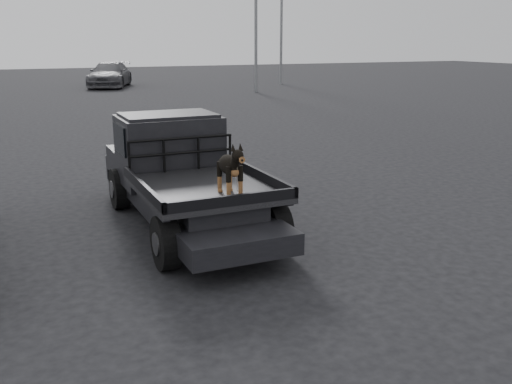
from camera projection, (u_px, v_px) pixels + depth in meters
name	position (u px, v px, depth m)	size (l,w,h in m)	color
ground	(196.00, 278.00, 7.57)	(120.00, 120.00, 0.00)	black
flatbed_ute	(186.00, 200.00, 9.59)	(2.00, 5.40, 0.92)	black
ute_cab	(169.00, 138.00, 10.19)	(1.72, 1.30, 0.88)	black
headache_rack	(181.00, 155.00, 9.57)	(1.80, 0.08, 0.55)	black
dog	(230.00, 169.00, 8.07)	(0.32, 0.60, 0.74)	black
distant_car_b	(110.00, 75.00, 37.56)	(2.27, 5.59, 1.62)	#444448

